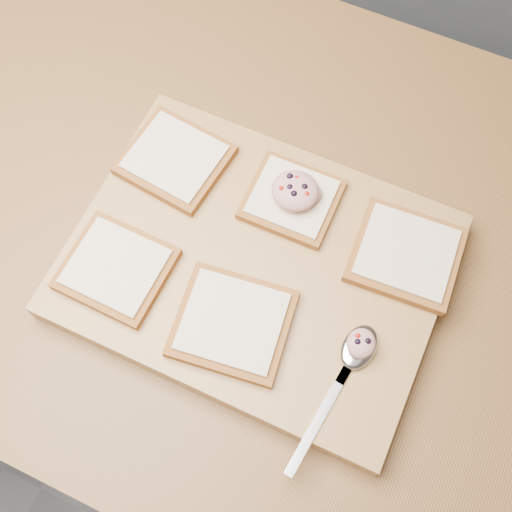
{
  "coord_description": "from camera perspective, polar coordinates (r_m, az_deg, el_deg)",
  "views": [
    {
      "loc": [
        0.18,
        -0.34,
        1.67
      ],
      "look_at": [
        0.05,
        -0.07,
        0.95
      ],
      "focal_mm": 45.0,
      "sensor_mm": 36.0,
      "label": 1
    }
  ],
  "objects": [
    {
      "name": "ground",
      "position": [
        1.71,
        -0.73,
        -9.76
      ],
      "size": [
        4.0,
        4.0,
        0.0
      ],
      "primitive_type": "plane",
      "color": "#515459",
      "rests_on": "ground"
    },
    {
      "name": "bread_far_center",
      "position": [
        0.82,
        3.21,
        5.09
      ],
      "size": [
        0.11,
        0.1,
        0.02
      ],
      "color": "brown",
      "rests_on": "cutting_board"
    },
    {
      "name": "island_counter",
      "position": [
        1.27,
        -0.97,
        -5.2
      ],
      "size": [
        2.0,
        0.8,
        0.9
      ],
      "color": "slate",
      "rests_on": "ground"
    },
    {
      "name": "bread_far_right",
      "position": [
        0.81,
        13.17,
        0.15
      ],
      "size": [
        0.13,
        0.12,
        0.02
      ],
      "color": "brown",
      "rests_on": "cutting_board"
    },
    {
      "name": "tuna_salad_dollop",
      "position": [
        0.8,
        3.5,
        5.82
      ],
      "size": [
        0.06,
        0.06,
        0.03
      ],
      "color": "tan",
      "rests_on": "bread_far_center"
    },
    {
      "name": "spoon",
      "position": [
        0.76,
        8.64,
        -8.9
      ],
      "size": [
        0.05,
        0.2,
        0.01
      ],
      "color": "silver",
      "rests_on": "cutting_board"
    },
    {
      "name": "bread_near_left",
      "position": [
        0.8,
        -12.31,
        -1.08
      ],
      "size": [
        0.12,
        0.11,
        0.02
      ],
      "color": "brown",
      "rests_on": "cutting_board"
    },
    {
      "name": "bread_near_center",
      "position": [
        0.76,
        -2.1,
        -5.97
      ],
      "size": [
        0.15,
        0.14,
        0.02
      ],
      "color": "brown",
      "rests_on": "cutting_board"
    },
    {
      "name": "bread_far_left",
      "position": [
        0.85,
        -7.21,
        8.53
      ],
      "size": [
        0.14,
        0.13,
        0.02
      ],
      "color": "brown",
      "rests_on": "cutting_board"
    },
    {
      "name": "cutting_board",
      "position": [
        0.81,
        0.0,
        -0.93
      ],
      "size": [
        0.45,
        0.34,
        0.04
      ],
      "primitive_type": "cube",
      "color": "#AF8A4B",
      "rests_on": "island_counter"
    },
    {
      "name": "spoon_salad",
      "position": [
        0.74,
        9.33,
        -7.66
      ],
      "size": [
        0.03,
        0.04,
        0.02
      ],
      "color": "tan",
      "rests_on": "spoon"
    }
  ]
}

